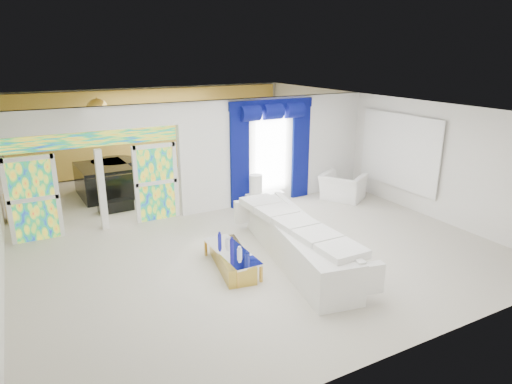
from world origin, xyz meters
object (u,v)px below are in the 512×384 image
white_sofa (296,243)px  console_table (265,200)px  armchair (343,187)px  grand_piano (104,181)px  coffee_table (232,260)px

white_sofa → console_table: bearing=81.6°
armchair → grand_piano: grand_piano is taller
console_table → armchair: 2.38m
coffee_table → console_table: (2.47, 3.02, -0.00)m
console_table → coffee_table: bearing=-129.3°
armchair → grand_piano: size_ratio=0.64×
white_sofa → console_table: 3.51m
white_sofa → coffee_table: white_sofa is taller
coffee_table → armchair: (4.77, 2.44, 0.20)m
white_sofa → coffee_table: 1.40m
coffee_table → white_sofa: bearing=-12.5°
white_sofa → armchair: 4.38m
armchair → coffee_table: bearing=86.1°
console_table → armchair: bearing=-14.2°
console_table → armchair: (2.30, -0.58, 0.20)m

